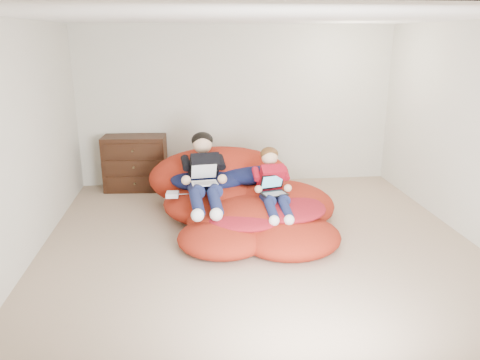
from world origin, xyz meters
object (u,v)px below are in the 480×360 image
object	(u,v)px
older_boy	(204,171)
laptop_black	(273,188)
beanbag_pile	(243,202)
laptop_white	(204,178)
younger_boy	(273,182)
dresser	(135,163)

from	to	relation	value
older_boy	laptop_black	world-z (taller)	older_boy
beanbag_pile	older_boy	world-z (taller)	older_boy
beanbag_pile	laptop_white	bearing A→B (deg)	-166.43
older_boy	younger_boy	bearing A→B (deg)	-21.77
older_boy	dresser	bearing A→B (deg)	124.40
younger_boy	laptop_white	world-z (taller)	younger_boy
younger_boy	laptop_black	world-z (taller)	younger_boy
dresser	laptop_black	distance (m)	2.64
laptop_black	beanbag_pile	bearing A→B (deg)	130.69
dresser	older_boy	xyz separation A→B (m)	(1.02, -1.49, 0.27)
dresser	laptop_black	bearing A→B (deg)	-45.60
dresser	laptop_white	size ratio (longest dim) A/B	2.75
laptop_white	older_boy	bearing A→B (deg)	90.00
dresser	older_boy	distance (m)	1.82
younger_boy	beanbag_pile	bearing A→B (deg)	136.07
younger_boy	laptop_white	xyz separation A→B (m)	(-0.82, 0.19, 0.02)
laptop_black	laptop_white	bearing A→B (deg)	162.67
dresser	older_boy	size ratio (longest dim) A/B	0.70
dresser	laptop_black	xyz separation A→B (m)	(1.84, -1.88, 0.13)
dresser	laptop_black	world-z (taller)	dresser
beanbag_pile	younger_boy	size ratio (longest dim) A/B	2.39
older_boy	beanbag_pile	bearing A→B (deg)	-1.87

